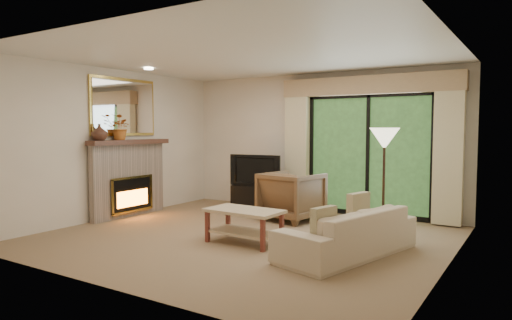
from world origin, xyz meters
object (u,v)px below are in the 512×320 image
Objects in this scene: armchair at (292,196)px; coffee_table at (244,226)px; sofa at (347,232)px; media_console at (257,198)px.

armchair reaches higher than coffee_table.
coffee_table is (-1.41, -0.19, -0.06)m from sofa.
media_console is 0.91× the size of coffee_table.
sofa is at bearing 145.01° from armchair.
sofa is 1.43m from coffee_table.
media_console reaches higher than coffee_table.
coffee_table is at bearing -67.49° from sofa.
sofa is 1.92× the size of coffee_table.
armchair is (1.03, -0.53, 0.18)m from media_console.
media_console is at bearing 119.80° from coffee_table.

